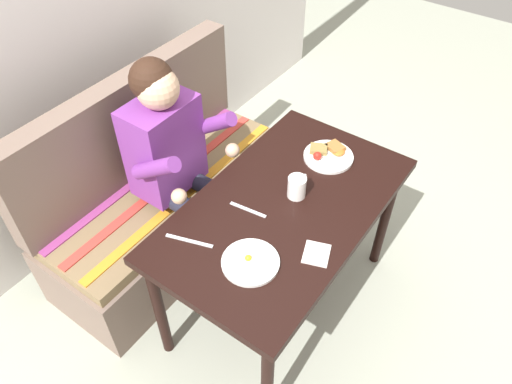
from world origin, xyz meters
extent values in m
plane|color=#A1A694|center=(0.00, 0.00, 0.00)|extent=(8.00, 8.00, 0.00)
cube|color=black|center=(0.00, 0.00, 0.71)|extent=(1.20, 0.70, 0.04)
cylinder|color=black|center=(-0.54, -0.29, 0.34)|extent=(0.05, 0.05, 0.69)
cylinder|color=black|center=(0.54, -0.29, 0.34)|extent=(0.05, 0.05, 0.69)
cylinder|color=black|center=(-0.54, 0.29, 0.34)|extent=(0.05, 0.05, 0.69)
cylinder|color=black|center=(0.54, 0.29, 0.34)|extent=(0.05, 0.05, 0.69)
cube|color=#745F54|center=(0.00, 0.72, 0.20)|extent=(1.44, 0.56, 0.40)
cube|color=olive|center=(0.00, 0.72, 0.43)|extent=(1.40, 0.52, 0.06)
cube|color=#745F54|center=(0.00, 0.94, 0.73)|extent=(1.44, 0.12, 0.54)
cube|color=orange|center=(0.00, 0.58, 0.46)|extent=(1.38, 0.05, 0.01)
cube|color=#C63D33|center=(0.00, 0.72, 0.46)|extent=(1.38, 0.05, 0.01)
cube|color=#93387A|center=(0.00, 0.86, 0.46)|extent=(1.38, 0.05, 0.01)
cube|color=#7A358F|center=(-0.03, 0.66, 0.76)|extent=(0.34, 0.22, 0.48)
sphere|color=#DBAD89|center=(-0.03, 0.64, 1.09)|extent=(0.19, 0.19, 0.19)
sphere|color=#331E14|center=(-0.03, 0.67, 1.12)|extent=(0.19, 0.19, 0.19)
cylinder|color=#7A358F|center=(-0.22, 0.52, 0.83)|extent=(0.07, 0.29, 0.23)
cylinder|color=#7A358F|center=(0.16, 0.52, 0.83)|extent=(0.07, 0.29, 0.23)
sphere|color=#DBAD89|center=(-0.22, 0.40, 0.73)|extent=(0.07, 0.07, 0.07)
sphere|color=#DBAD89|center=(0.16, 0.40, 0.73)|extent=(0.07, 0.07, 0.07)
cylinder|color=#232333|center=(-0.12, 0.49, 0.52)|extent=(0.09, 0.34, 0.09)
cylinder|color=#232333|center=(-0.12, 0.32, 0.26)|extent=(0.08, 0.08, 0.52)
cube|color=black|center=(-0.12, 0.26, 0.03)|extent=(0.09, 0.20, 0.05)
cylinder|color=#232333|center=(0.05, 0.49, 0.52)|extent=(0.09, 0.34, 0.09)
cylinder|color=#232333|center=(0.05, 0.32, 0.26)|extent=(0.08, 0.08, 0.52)
cube|color=black|center=(0.05, 0.26, 0.03)|extent=(0.09, 0.20, 0.05)
cylinder|color=white|center=(0.37, 0.00, 0.74)|extent=(0.23, 0.23, 0.02)
cube|color=#996430|center=(0.43, 0.00, 0.76)|extent=(0.09, 0.10, 0.02)
cube|color=olive|center=(0.38, 0.06, 0.76)|extent=(0.10, 0.10, 0.02)
sphere|color=red|center=(0.32, 0.03, 0.76)|extent=(0.04, 0.04, 0.04)
ellipsoid|color=#CC6623|center=(0.41, -0.03, 0.76)|extent=(0.06, 0.05, 0.02)
cylinder|color=white|center=(-0.33, -0.06, 0.74)|extent=(0.22, 0.22, 0.01)
ellipsoid|color=white|center=(-0.33, -0.06, 0.75)|extent=(0.09, 0.08, 0.01)
sphere|color=yellow|center=(-0.34, -0.05, 0.76)|extent=(0.03, 0.03, 0.03)
cylinder|color=white|center=(0.08, -0.01, 0.78)|extent=(0.08, 0.08, 0.10)
cylinder|color=brown|center=(0.08, -0.01, 0.82)|extent=(0.07, 0.07, 0.01)
torus|color=white|center=(0.13, -0.01, 0.78)|extent=(0.05, 0.01, 0.05)
cube|color=silver|center=(-0.15, -0.25, 0.73)|extent=(0.14, 0.13, 0.01)
cube|color=silver|center=(-0.12, 0.11, 0.73)|extent=(0.04, 0.17, 0.00)
cube|color=silver|center=(-0.39, 0.20, 0.73)|extent=(0.08, 0.19, 0.00)
camera|label=1|loc=(-1.24, -0.74, 2.24)|focal=34.33mm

